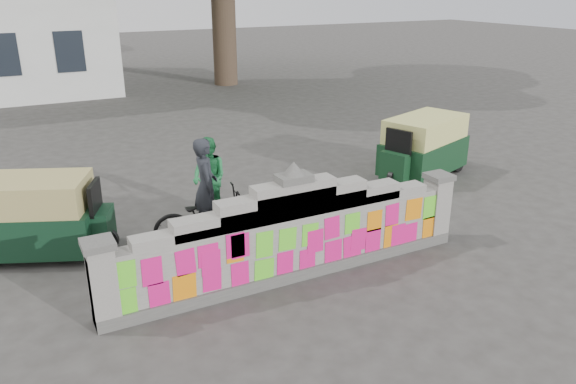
{
  "coord_description": "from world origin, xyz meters",
  "views": [
    {
      "loc": [
        -3.92,
        -7.28,
        4.62
      ],
      "look_at": [
        0.42,
        1.0,
        1.1
      ],
      "focal_mm": 35.0,
      "sensor_mm": 36.0,
      "label": 1
    }
  ],
  "objects_px": {
    "pedestrian": "(209,177)",
    "rickshaw_left": "(34,216)",
    "rickshaw_right": "(423,146)",
    "cyclist_bike": "(208,217)",
    "cyclist_rider": "(207,198)"
  },
  "relations": [
    {
      "from": "cyclist_bike",
      "to": "cyclist_rider",
      "type": "height_order",
      "value": "cyclist_rider"
    },
    {
      "from": "rickshaw_right",
      "to": "rickshaw_left",
      "type": "bearing_deg",
      "value": -17.92
    },
    {
      "from": "cyclist_bike",
      "to": "rickshaw_left",
      "type": "relative_size",
      "value": 0.75
    },
    {
      "from": "pedestrian",
      "to": "rickshaw_left",
      "type": "height_order",
      "value": "pedestrian"
    },
    {
      "from": "rickshaw_right",
      "to": "cyclist_rider",
      "type": "bearing_deg",
      "value": -8.31
    },
    {
      "from": "rickshaw_right",
      "to": "pedestrian",
      "type": "bearing_deg",
      "value": -20.77
    },
    {
      "from": "rickshaw_right",
      "to": "cyclist_bike",
      "type": "bearing_deg",
      "value": -8.31
    },
    {
      "from": "cyclist_rider",
      "to": "rickshaw_right",
      "type": "relative_size",
      "value": 0.64
    },
    {
      "from": "rickshaw_left",
      "to": "rickshaw_right",
      "type": "bearing_deg",
      "value": 24.85
    },
    {
      "from": "cyclist_bike",
      "to": "cyclist_rider",
      "type": "distance_m",
      "value": 0.37
    },
    {
      "from": "rickshaw_left",
      "to": "rickshaw_right",
      "type": "height_order",
      "value": "rickshaw_right"
    },
    {
      "from": "pedestrian",
      "to": "rickshaw_left",
      "type": "distance_m",
      "value": 3.42
    },
    {
      "from": "cyclist_bike",
      "to": "pedestrian",
      "type": "xyz_separation_m",
      "value": [
        0.53,
        1.33,
        0.3
      ]
    },
    {
      "from": "pedestrian",
      "to": "rickshaw_left",
      "type": "bearing_deg",
      "value": -104.68
    },
    {
      "from": "rickshaw_left",
      "to": "pedestrian",
      "type": "bearing_deg",
      "value": 29.48
    }
  ]
}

